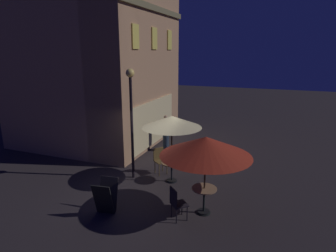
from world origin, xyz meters
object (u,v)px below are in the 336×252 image
patio_umbrella_0 (172,122)px  cafe_table_0 (172,167)px  cafe_chair_1 (176,201)px  cafe_table_1 (204,195)px  menu_sandwich_board (106,197)px  patio_umbrella_1 (206,147)px  patron_standing_0 (166,133)px  street_lamp_near_corner (131,107)px  cafe_chair_0 (160,158)px

patio_umbrella_0 → cafe_table_0: bearing=-153.4°
cafe_table_0 → cafe_chair_1: size_ratio=0.79×
cafe_table_1 → menu_sandwich_board: bearing=110.6°
menu_sandwich_board → cafe_table_1: size_ratio=1.25×
patio_umbrella_1 → cafe_chair_1: 1.71m
cafe_table_0 → cafe_table_1: size_ratio=0.96×
patron_standing_0 → menu_sandwich_board: bearing=38.3°
menu_sandwich_board → patio_umbrella_1: patio_umbrella_1 is taller
street_lamp_near_corner → cafe_chair_0: 2.32m
patron_standing_0 → cafe_chair_0: bearing=50.8°
menu_sandwich_board → cafe_table_1: (0.99, -2.63, 0.06)m
patio_umbrella_0 → cafe_chair_1: size_ratio=2.54×
cafe_chair_0 → patron_standing_0: patron_standing_0 is taller
cafe_chair_0 → street_lamp_near_corner: bearing=-97.0°
street_lamp_near_corner → menu_sandwich_board: 3.27m
cafe_table_0 → cafe_chair_0: (0.54, 0.69, 0.06)m
street_lamp_near_corner → patio_umbrella_1: street_lamp_near_corner is taller
cafe_table_0 → patio_umbrella_0: patio_umbrella_0 is taller
cafe_table_0 → patron_standing_0: (3.01, 1.41, 0.32)m
cafe_chair_0 → patron_standing_0: 2.59m
menu_sandwich_board → cafe_chair_1: size_ratio=1.02×
menu_sandwich_board → cafe_chair_0: bearing=-14.7°
menu_sandwich_board → cafe_chair_1: 2.05m
patio_umbrella_0 → menu_sandwich_board: bearing=158.2°
cafe_table_0 → patio_umbrella_1: size_ratio=0.30×
street_lamp_near_corner → cafe_chair_1: 3.79m
patio_umbrella_0 → cafe_chair_0: patio_umbrella_0 is taller
cafe_chair_1 → patio_umbrella_0: bearing=68.7°
patio_umbrella_1 → patron_standing_0: (4.64, 3.00, -1.17)m
cafe_chair_1 → menu_sandwich_board: bearing=145.9°
street_lamp_near_corner → cafe_table_0: size_ratio=5.29×
cafe_table_0 → patio_umbrella_1: patio_umbrella_1 is taller
cafe_chair_0 → patio_umbrella_1: bearing=-5.3°
cafe_table_0 → cafe_chair_0: bearing=51.7°
street_lamp_near_corner → menu_sandwich_board: size_ratio=4.09×
cafe_table_1 → patio_umbrella_1: patio_umbrella_1 is taller
street_lamp_near_corner → patio_umbrella_0: 1.52m
street_lamp_near_corner → patio_umbrella_0: street_lamp_near_corner is taller
patio_umbrella_1 → cafe_table_1: bearing=63.4°
cafe_table_0 → cafe_table_1: bearing=-135.6°
cafe_table_1 → cafe_chair_1: (-0.62, 0.62, -0.00)m
street_lamp_near_corner → cafe_table_1: bearing=-115.2°
cafe_table_0 → patio_umbrella_0: (0.00, 0.00, 1.67)m
patio_umbrella_1 → cafe_chair_1: size_ratio=2.67×
cafe_table_1 → patio_umbrella_1: size_ratio=0.31×
cafe_chair_1 → patron_standing_0: patron_standing_0 is taller
cafe_table_1 → patio_umbrella_1: 1.46m
cafe_table_0 → cafe_chair_1: 2.44m
cafe_table_0 → patron_standing_0: 3.34m
patio_umbrella_0 → cafe_chair_1: (-2.24, -0.97, -1.64)m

